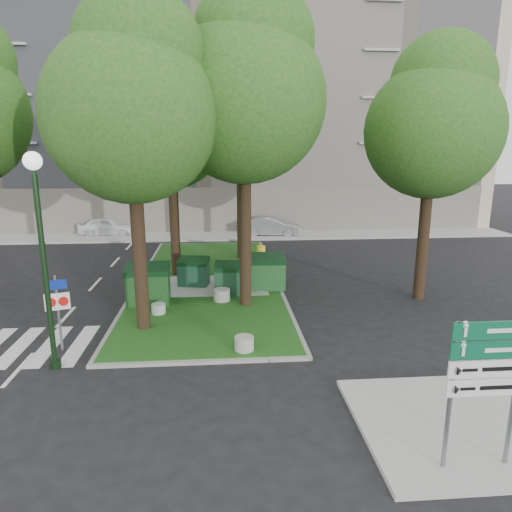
{
  "coord_description": "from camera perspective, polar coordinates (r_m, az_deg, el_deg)",
  "views": [
    {
      "loc": [
        1.09,
        -11.91,
        5.94
      ],
      "look_at": [
        2.39,
        4.47,
        2.0
      ],
      "focal_mm": 32.0,
      "sensor_mm": 36.0,
      "label": 1
    }
  ],
  "objects": [
    {
      "name": "dumpster_d",
      "position": [
        19.2,
        1.33,
        -2.0
      ],
      "size": [
        1.58,
        1.13,
        1.45
      ],
      "rotation": [
        0.0,
        0.0,
        -0.02
      ],
      "color": "#144318",
      "rests_on": "median_island"
    },
    {
      "name": "ground",
      "position": [
        13.36,
        -8.98,
        -13.11
      ],
      "size": [
        120.0,
        120.0,
        0.0
      ],
      "primitive_type": "plane",
      "color": "black",
      "rests_on": "ground"
    },
    {
      "name": "tree_median_far",
      "position": [
        24.12,
        -1.77,
        19.14
      ],
      "size": [
        5.8,
        5.8,
        11.93
      ],
      "color": "black",
      "rests_on": "ground"
    },
    {
      "name": "zebra_crossing",
      "position": [
        15.45,
        -22.79,
        -10.23
      ],
      "size": [
        5.0,
        3.0,
        0.01
      ],
      "primitive_type": "cube",
      "color": "silver",
      "rests_on": "ground"
    },
    {
      "name": "sidewalk_corner",
      "position": [
        11.61,
        25.42,
        -18.41
      ],
      "size": [
        5.0,
        4.0,
        0.12
      ],
      "primitive_type": "cube",
      "color": "#999993",
      "rests_on": "ground"
    },
    {
      "name": "dumpster_c",
      "position": [
        18.57,
        -3.06,
        -2.83
      ],
      "size": [
        1.46,
        1.09,
        1.27
      ],
      "rotation": [
        0.0,
        0.0,
        -0.1
      ],
      "color": "#0F341C",
      "rests_on": "median_island"
    },
    {
      "name": "dumpster_b",
      "position": [
        19.82,
        -7.79,
        -1.98
      ],
      "size": [
        1.44,
        1.13,
        1.21
      ],
      "rotation": [
        0.0,
        0.0,
        -0.18
      ],
      "color": "#103924",
      "rests_on": "median_island"
    },
    {
      "name": "directional_sign",
      "position": [
        9.37,
        26.78,
        -12.75
      ],
      "size": [
        1.44,
        0.09,
        2.88
      ],
      "rotation": [
        0.0,
        0.0,
        -0.0
      ],
      "color": "slate",
      "rests_on": "sidewalk_corner"
    },
    {
      "name": "building_sidewalk",
      "position": [
        31.0,
        -6.48,
        2.47
      ],
      "size": [
        42.0,
        3.0,
        0.12
      ],
      "primitive_type": "cube",
      "color": "#999993",
      "rests_on": "ground"
    },
    {
      "name": "bollard_right",
      "position": [
        13.64,
        -1.48,
        -10.85
      ],
      "size": [
        0.57,
        0.57,
        0.41
      ],
      "primitive_type": "cylinder",
      "color": "#9D9E99",
      "rests_on": "median_island"
    },
    {
      "name": "car_silver",
      "position": [
        31.1,
        1.92,
        3.69
      ],
      "size": [
        4.1,
        1.86,
        1.3
      ],
      "primitive_type": "imported",
      "rotation": [
        0.0,
        0.0,
        1.45
      ],
      "color": "gray",
      "rests_on": "ground"
    },
    {
      "name": "tree_median_near_left",
      "position": [
        14.75,
        -15.07,
        18.4
      ],
      "size": [
        5.2,
        5.2,
        10.53
      ],
      "color": "black",
      "rests_on": "ground"
    },
    {
      "name": "dumpster_a",
      "position": [
        17.85,
        -13.33,
        -3.47
      ],
      "size": [
        1.67,
        1.2,
        1.52
      ],
      "rotation": [
        0.0,
        0.0,
        0.04
      ],
      "color": "#0F3911",
      "rests_on": "median_island"
    },
    {
      "name": "apartment_building",
      "position": [
        37.98,
        -6.45,
        16.52
      ],
      "size": [
        41.0,
        12.0,
        16.0
      ],
      "primitive_type": "cube",
      "color": "tan",
      "rests_on": "ground"
    },
    {
      "name": "bollard_mid",
      "position": [
        17.81,
        -4.3,
        -4.85
      ],
      "size": [
        0.64,
        0.64,
        0.46
      ],
      "primitive_type": "cylinder",
      "color": "gray",
      "rests_on": "median_island"
    },
    {
      "name": "traffic_sign_pole",
      "position": [
        14.63,
        -23.57,
        -5.37
      ],
      "size": [
        0.68,
        0.24,
        2.33
      ],
      "rotation": [
        0.0,
        0.0,
        0.29
      ],
      "color": "slate",
      "rests_on": "ground"
    },
    {
      "name": "median_kerb",
      "position": [
        20.78,
        -5.99,
        -3.06
      ],
      "size": [
        6.3,
        16.3,
        0.1
      ],
      "primitive_type": "cube",
      "color": "gray",
      "rests_on": "ground"
    },
    {
      "name": "median_island",
      "position": [
        20.77,
        -5.99,
        -3.04
      ],
      "size": [
        6.0,
        16.0,
        0.12
      ],
      "primitive_type": "cube",
      "color": "#194D16",
      "rests_on": "ground"
    },
    {
      "name": "tree_median_mid",
      "position": [
        21.09,
        -10.4,
        16.1
      ],
      "size": [
        4.8,
        4.8,
        9.99
      ],
      "color": "black",
      "rests_on": "ground"
    },
    {
      "name": "car_white",
      "position": [
        32.77,
        -18.1,
        3.52
      ],
      "size": [
        3.83,
        1.64,
        1.29
      ],
      "primitive_type": "imported",
      "rotation": [
        0.0,
        0.0,
        1.54
      ],
      "color": "white",
      "rests_on": "ground"
    },
    {
      "name": "litter_bin",
      "position": [
        23.93,
        0.63,
        0.38
      ],
      "size": [
        0.45,
        0.45,
        0.79
      ],
      "primitive_type": "cylinder",
      "color": "yellow",
      "rests_on": "median_island"
    },
    {
      "name": "tree_street_right",
      "position": [
        18.79,
        21.5,
        15.77
      ],
      "size": [
        5.0,
        5.0,
        10.06
      ],
      "color": "black",
      "rests_on": "ground"
    },
    {
      "name": "bollard_left",
      "position": [
        16.81,
        -12.09,
        -6.44
      ],
      "size": [
        0.5,
        0.5,
        0.35
      ],
      "primitive_type": "cylinder",
      "color": "#A4A39E",
      "rests_on": "median_island"
    },
    {
      "name": "tree_median_near_right",
      "position": [
        16.63,
        -1.14,
        20.54
      ],
      "size": [
        5.6,
        5.6,
        11.46
      ],
      "color": "black",
      "rests_on": "ground"
    },
    {
      "name": "street_lamp",
      "position": [
        13.0,
        -25.28,
        2.12
      ],
      "size": [
        0.47,
        0.47,
        5.84
      ],
      "color": "black",
      "rests_on": "ground"
    }
  ]
}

